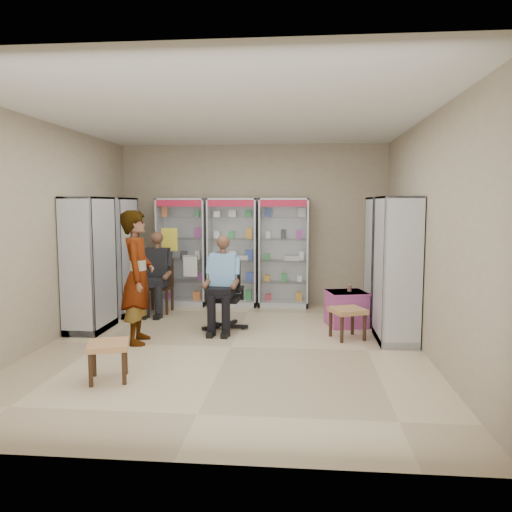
# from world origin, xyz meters

# --- Properties ---
(floor) EXTENTS (6.00, 6.00, 0.00)m
(floor) POSITION_xyz_m (0.00, 0.00, 0.00)
(floor) COLOR #C9B48C
(floor) RESTS_ON ground
(room_shell) EXTENTS (5.02, 6.02, 3.01)m
(room_shell) POSITION_xyz_m (0.00, 0.00, 1.97)
(room_shell) COLOR tan
(room_shell) RESTS_ON ground
(cabinet_back_left) EXTENTS (0.90, 0.50, 2.00)m
(cabinet_back_left) POSITION_xyz_m (-1.30, 2.73, 1.00)
(cabinet_back_left) COLOR silver
(cabinet_back_left) RESTS_ON floor
(cabinet_back_mid) EXTENTS (0.90, 0.50, 2.00)m
(cabinet_back_mid) POSITION_xyz_m (-0.35, 2.73, 1.00)
(cabinet_back_mid) COLOR silver
(cabinet_back_mid) RESTS_ON floor
(cabinet_back_right) EXTENTS (0.90, 0.50, 2.00)m
(cabinet_back_right) POSITION_xyz_m (0.60, 2.73, 1.00)
(cabinet_back_right) COLOR #ADAFB4
(cabinet_back_right) RESTS_ON floor
(cabinet_right_far) EXTENTS (0.90, 0.50, 2.00)m
(cabinet_right_far) POSITION_xyz_m (2.23, 1.60, 1.00)
(cabinet_right_far) COLOR #ACAEB3
(cabinet_right_far) RESTS_ON floor
(cabinet_right_near) EXTENTS (0.90, 0.50, 2.00)m
(cabinet_right_near) POSITION_xyz_m (2.23, 0.50, 1.00)
(cabinet_right_near) COLOR silver
(cabinet_right_near) RESTS_ON floor
(cabinet_left_far) EXTENTS (0.90, 0.50, 2.00)m
(cabinet_left_far) POSITION_xyz_m (-2.23, 1.80, 1.00)
(cabinet_left_far) COLOR #ACB0B4
(cabinet_left_far) RESTS_ON floor
(cabinet_left_near) EXTENTS (0.90, 0.50, 2.00)m
(cabinet_left_near) POSITION_xyz_m (-2.23, 0.70, 1.00)
(cabinet_left_near) COLOR #ADB0B5
(cabinet_left_near) RESTS_ON floor
(wooden_chair) EXTENTS (0.42, 0.42, 0.94)m
(wooden_chair) POSITION_xyz_m (-1.55, 2.00, 0.47)
(wooden_chair) COLOR #322313
(wooden_chair) RESTS_ON floor
(seated_customer) EXTENTS (0.44, 0.60, 1.34)m
(seated_customer) POSITION_xyz_m (-1.55, 1.95, 0.67)
(seated_customer) COLOR black
(seated_customer) RESTS_ON floor
(office_chair) EXTENTS (0.60, 0.60, 1.06)m
(office_chair) POSITION_xyz_m (-0.23, 0.95, 0.53)
(office_chair) COLOR black
(office_chair) RESTS_ON floor
(seated_shopkeeper) EXTENTS (0.47, 0.64, 1.34)m
(seated_shopkeeper) POSITION_xyz_m (-0.23, 0.90, 0.67)
(seated_shopkeeper) COLOR #7193DF
(seated_shopkeeper) RESTS_ON floor
(pink_trunk) EXTENTS (0.67, 0.66, 0.54)m
(pink_trunk) POSITION_xyz_m (1.63, 1.31, 0.27)
(pink_trunk) COLOR #C64FA6
(pink_trunk) RESTS_ON floor
(tea_glass) EXTENTS (0.07, 0.07, 0.11)m
(tea_glass) POSITION_xyz_m (1.68, 1.34, 0.60)
(tea_glass) COLOR #5C2907
(tea_glass) RESTS_ON pink_trunk
(woven_stool_a) EXTENTS (0.57, 0.57, 0.44)m
(woven_stool_a) POSITION_xyz_m (1.58, 0.56, 0.22)
(woven_stool_a) COLOR olive
(woven_stool_a) RESTS_ON floor
(woven_stool_b) EXTENTS (0.53, 0.53, 0.42)m
(woven_stool_b) POSITION_xyz_m (-1.13, -1.37, 0.21)
(woven_stool_b) COLOR tan
(woven_stool_b) RESTS_ON floor
(standing_man) EXTENTS (0.53, 0.72, 1.81)m
(standing_man) POSITION_xyz_m (-1.29, 0.11, 0.91)
(standing_man) COLOR gray
(standing_man) RESTS_ON floor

